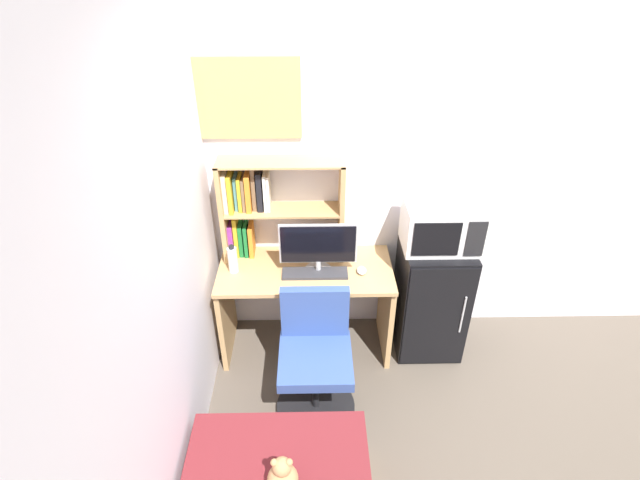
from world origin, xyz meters
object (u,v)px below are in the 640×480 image
Objects in this scene: keyboard at (315,273)px; teddy_bear at (283,476)px; mini_fridge at (430,297)px; computer_mouse at (362,270)px; hutch_bookshelf at (263,205)px; monitor at (318,247)px; desk_chair at (315,363)px; water_bottle at (233,259)px; wall_corkboard at (238,99)px; microwave at (442,226)px.

teddy_bear is at bearing -97.40° from keyboard.
mini_fridge is 3.90× the size of teddy_bear.
hutch_bookshelf is at bearing 160.24° from computer_mouse.
keyboard is at bearing 82.60° from teddy_bear.
monitor is 0.61× the size of desk_chair.
water_bottle reaches higher than keyboard.
mini_fridge is at bearing 1.43° from water_bottle.
hutch_bookshelf is 0.58m from keyboard.
monitor is 1.17× the size of keyboard.
monitor is 0.35m from computer_mouse.
keyboard is 1.94× the size of teddy_bear.
keyboard is 1.33m from teddy_bear.
desk_chair reaches higher than teddy_bear.
hutch_bookshelf is 1.87× the size of keyboard.
wall_corkboard reaches higher than computer_mouse.
teddy_bear is at bearing -125.95° from microwave.
water_bottle reaches higher than mini_fridge.
water_bottle is at bearing -178.57° from mini_fridge.
water_bottle is at bearing 136.47° from desk_chair.
wall_corkboard is (0.09, 0.29, 1.00)m from water_bottle.
teddy_bear is (-0.19, -1.33, -0.43)m from monitor.
microwave is 1.21m from desk_chair.
keyboard is at bearing -173.97° from microwave.
desk_chair is 0.85m from teddy_bear.
mini_fridge reaches higher than teddy_bear.
teddy_bear is at bearing -83.53° from hutch_bookshelf.
mini_fridge is 0.60m from microwave.
computer_mouse is at bearing -4.14° from monitor.
mini_fridge is at bearing 3.38° from monitor.
hutch_bookshelf is 9.21× the size of computer_mouse.
water_bottle is at bearing -107.47° from wall_corkboard.
teddy_bear is at bearing -74.10° from water_bottle.
hutch_bookshelf reaches higher than teddy_bear.
wall_corkboard is (-0.29, 1.64, 1.32)m from teddy_bear.
hutch_bookshelf is 0.97× the size of desk_chair.
teddy_bear is (-0.16, -0.83, 0.12)m from desk_chair.
monitor is at bearing -176.41° from microwave.
computer_mouse is 0.18× the size of microwave.
keyboard is at bearing -36.37° from hutch_bookshelf.
monitor reaches higher than teddy_bear.
keyboard is 0.89× the size of microwave.
hutch_bookshelf reaches higher than mini_fridge.
computer_mouse is 0.40× the size of teddy_bear.
wall_corkboard is at bearing 157.29° from computer_mouse.
monitor is at bearing -30.51° from hutch_bookshelf.
microwave reaches higher than teddy_bear.
keyboard is 2.13× the size of water_bottle.
hutch_bookshelf reaches higher than water_bottle.
microwave is (1.39, 0.04, 0.22)m from water_bottle.
keyboard is at bearing -36.54° from wall_corkboard.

